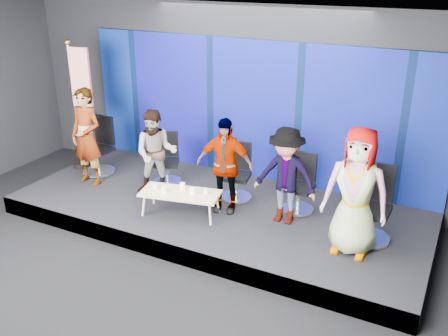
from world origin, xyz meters
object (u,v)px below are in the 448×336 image
at_px(chair_e, 371,216).
at_px(mug_c, 183,186).
at_px(coffee_table, 180,194).
at_px(panelist_a, 87,137).
at_px(panelist_b, 156,153).
at_px(mug_a, 155,186).
at_px(mug_b, 164,190).
at_px(panelist_d, 286,176).
at_px(chair_a, 100,155).
at_px(flag_stand, 80,103).
at_px(panelist_c, 224,165).
at_px(chair_d, 300,192).
at_px(chair_c, 237,181).
at_px(mug_d, 192,191).
at_px(chair_b, 167,167).
at_px(panelist_e, 356,192).
at_px(mug_e, 206,191).

relative_size(chair_e, mug_c, 10.87).
bearing_deg(coffee_table, mug_c, 104.17).
bearing_deg(panelist_a, panelist_b, 11.12).
xyz_separation_m(mug_a, mug_b, (0.21, -0.06, 0.01)).
height_order(panelist_a, panelist_d, panelist_a).
relative_size(chair_a, flag_stand, 0.44).
height_order(panelist_c, chair_d, panelist_c).
relative_size(chair_c, mug_d, 10.11).
distance_m(chair_b, mug_c, 1.24).
bearing_deg(chair_e, panelist_c, -175.78).
relative_size(mug_a, mug_c, 0.84).
bearing_deg(mug_d, mug_a, -169.59).
bearing_deg(mug_b, flag_stand, 158.93).
bearing_deg(chair_a, panelist_c, -3.04).
bearing_deg(mug_c, flag_stand, 165.20).
xyz_separation_m(chair_b, panelist_e, (3.67, -0.84, 0.62)).
bearing_deg(panelist_a, mug_b, -9.84).
xyz_separation_m(panelist_a, panelist_e, (4.94, -0.16, 0.03)).
relative_size(coffee_table, flag_stand, 0.54).
relative_size(chair_d, mug_e, 11.40).
xyz_separation_m(panelist_a, chair_d, (3.86, 0.73, -0.59)).
relative_size(chair_b, mug_b, 9.33).
bearing_deg(panelist_a, mug_d, -3.50).
xyz_separation_m(chair_a, mug_a, (1.91, -0.86, 0.07)).
relative_size(panelist_c, mug_a, 18.02).
xyz_separation_m(panelist_d, mug_d, (-1.39, -0.51, -0.34)).
relative_size(chair_b, panelist_b, 0.62).
height_order(coffee_table, flag_stand, flag_stand).
bearing_deg(mug_b, mug_a, 165.00).
height_order(panelist_a, mug_c, panelist_a).
bearing_deg(mug_a, coffee_table, 9.86).
bearing_deg(panelist_c, mug_b, -153.41).
height_order(chair_c, chair_d, chair_c).
bearing_deg(panelist_e, mug_a, -175.27).
height_order(chair_b, mug_b, chair_b).
height_order(chair_c, mug_e, chair_c).
distance_m(chair_a, chair_e, 5.28).
bearing_deg(chair_b, chair_a, 162.27).
distance_m(chair_a, coffee_table, 2.47).
distance_m(panelist_e, mug_d, 2.61).
bearing_deg(mug_a, mug_c, 26.20).
relative_size(panelist_d, chair_e, 1.37).
xyz_separation_m(chair_d, mug_e, (-1.29, -0.89, 0.12)).
distance_m(panelist_c, mug_e, 0.52).
relative_size(panelist_b, mug_d, 15.76).
relative_size(panelist_a, panelist_e, 0.97).
xyz_separation_m(mug_b, flag_stand, (-2.53, 0.97, 0.90)).
distance_m(chair_a, mug_c, 2.41).
bearing_deg(mug_d, chair_b, 139.34).
relative_size(panelist_e, mug_e, 21.87).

